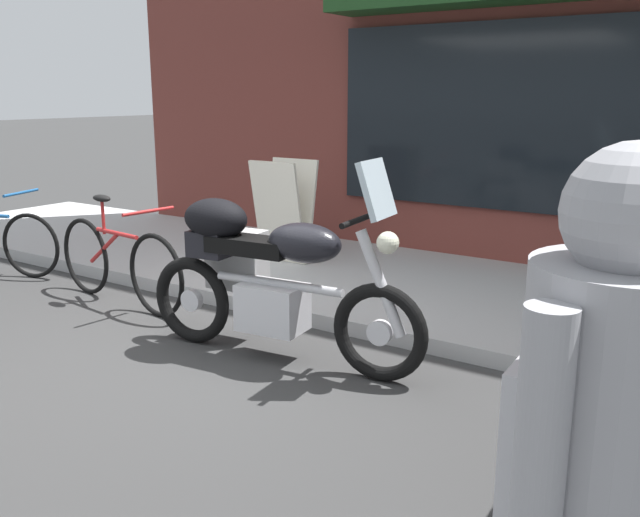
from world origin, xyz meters
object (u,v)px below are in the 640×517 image
at_px(parked_bicycle, 118,262).
at_px(sandwich_board_sign, 284,211).
at_px(touring_motorcycle, 265,271).
at_px(pedestrian_walking, 610,447).

height_order(parked_bicycle, sandwich_board_sign, sandwich_board_sign).
bearing_deg(parked_bicycle, touring_motorcycle, -7.22).
xyz_separation_m(touring_motorcycle, sandwich_board_sign, (-1.24, 1.89, 0.03)).
bearing_deg(parked_bicycle, sandwich_board_sign, 72.34).
height_order(touring_motorcycle, sandwich_board_sign, touring_motorcycle).
height_order(touring_motorcycle, parked_bicycle, touring_motorcycle).
relative_size(touring_motorcycle, pedestrian_walking, 1.25).
bearing_deg(pedestrian_walking, sandwich_board_sign, 133.87).
height_order(parked_bicycle, pedestrian_walking, pedestrian_walking).
bearing_deg(parked_bicycle, pedestrian_walking, -28.15).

